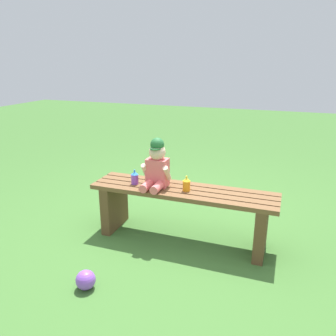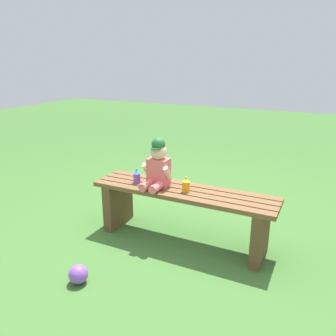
# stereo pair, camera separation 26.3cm
# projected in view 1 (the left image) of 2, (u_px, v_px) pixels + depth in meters

# --- Properties ---
(ground_plane) EXTENTS (16.00, 16.00, 0.00)m
(ground_plane) POSITION_uv_depth(u_px,v_px,m) (182.00, 239.00, 2.84)
(ground_plane) COLOR #3D6B2D
(park_bench) EXTENTS (1.51, 0.36, 0.45)m
(park_bench) POSITION_uv_depth(u_px,v_px,m) (183.00, 206.00, 2.75)
(park_bench) COLOR brown
(park_bench) RESTS_ON ground_plane
(child_figure) EXTENTS (0.23, 0.27, 0.40)m
(child_figure) POSITION_uv_depth(u_px,v_px,m) (157.00, 166.00, 2.70)
(child_figure) COLOR #E56666
(child_figure) RESTS_ON park_bench
(sippy_cup_left) EXTENTS (0.06, 0.06, 0.12)m
(sippy_cup_left) POSITION_uv_depth(u_px,v_px,m) (135.00, 177.00, 2.79)
(sippy_cup_left) COLOR #8C4CCC
(sippy_cup_left) RESTS_ON park_bench
(sippy_cup_right) EXTENTS (0.06, 0.06, 0.12)m
(sippy_cup_right) POSITION_uv_depth(u_px,v_px,m) (186.00, 184.00, 2.64)
(sippy_cup_right) COLOR orange
(sippy_cup_right) RESTS_ON park_bench
(toy_ball) EXTENTS (0.13, 0.13, 0.13)m
(toy_ball) POSITION_uv_depth(u_px,v_px,m) (86.00, 280.00, 2.21)
(toy_ball) COLOR #8C4CCC
(toy_ball) RESTS_ON ground_plane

